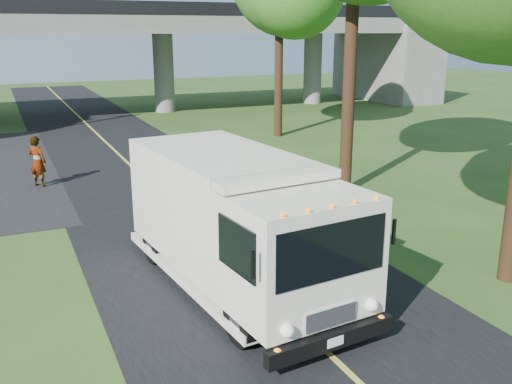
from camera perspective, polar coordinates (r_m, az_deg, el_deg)
ground at (r=10.77m, az=7.10°, el=-15.70°), size 120.00×120.00×0.00m
road at (r=19.26m, az=-8.51°, el=-1.22°), size 7.00×90.00×0.02m
lane_line at (r=19.26m, az=-8.51°, el=-1.16°), size 0.12×90.00×0.01m
overpass at (r=40.07m, az=-17.86°, el=13.65°), size 54.00×10.00×7.30m
step_van at (r=12.52m, az=-1.95°, el=-2.70°), size 3.34×7.38×3.00m
pedestrian at (r=22.50m, az=-21.01°, el=2.86°), size 0.82×0.81×1.91m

